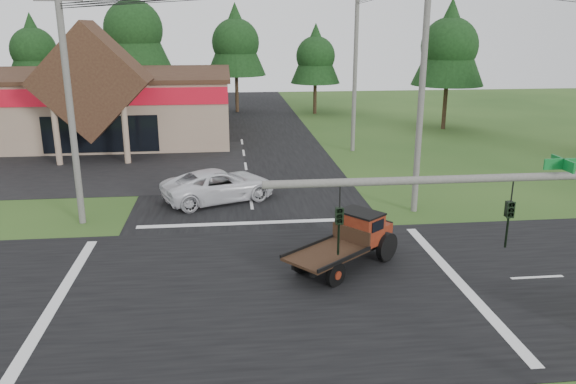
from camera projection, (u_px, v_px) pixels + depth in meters
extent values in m
plane|color=#264719|center=(265.00, 291.00, 19.51)|extent=(120.00, 120.00, 0.00)
cube|color=black|center=(265.00, 291.00, 19.50)|extent=(12.00, 120.00, 0.02)
cube|color=black|center=(265.00, 291.00, 19.50)|extent=(120.00, 12.00, 0.02)
cube|color=black|center=(28.00, 168.00, 36.14)|extent=(28.00, 14.00, 0.02)
cube|color=gray|center=(43.00, 106.00, 45.69)|extent=(30.00, 15.00, 5.00)
cube|color=#371E16|center=(39.00, 75.00, 44.96)|extent=(30.40, 15.40, 0.30)
cube|color=#A70C1D|center=(6.00, 98.00, 38.04)|extent=(30.00, 0.12, 1.20)
cube|color=#371E16|center=(92.00, 81.00, 37.42)|extent=(7.78, 4.00, 7.78)
cylinder|color=gray|center=(57.00, 135.00, 36.52)|extent=(0.40, 0.40, 4.00)
cylinder|color=gray|center=(126.00, 134.00, 36.97)|extent=(0.40, 0.40, 4.00)
cube|color=black|center=(101.00, 134.00, 39.44)|extent=(8.00, 0.08, 2.60)
cylinder|color=#595651|center=(465.00, 179.00, 11.01)|extent=(8.00, 0.16, 0.16)
imported|color=black|center=(508.00, 225.00, 11.40)|extent=(0.16, 0.20, 1.00)
imported|color=black|center=(339.00, 232.00, 11.03)|extent=(0.16, 0.20, 1.00)
cube|color=#0C6626|center=(563.00, 164.00, 11.15)|extent=(0.80, 0.04, 0.22)
cylinder|color=#595651|center=(70.00, 111.00, 24.78)|extent=(0.30, 0.30, 10.50)
cube|color=#595651|center=(58.00, 0.00, 23.45)|extent=(2.00, 0.12, 0.12)
cylinder|color=#595651|center=(422.00, 95.00, 26.31)|extent=(0.30, 0.30, 11.50)
cylinder|color=#595651|center=(355.00, 73.00, 39.69)|extent=(0.30, 0.30, 11.20)
cylinder|color=#332316|center=(39.00, 98.00, 56.92)|extent=(0.36, 0.36, 3.50)
cone|color=black|center=(33.00, 47.00, 55.47)|extent=(5.60, 5.60, 6.60)
sphere|color=black|center=(33.00, 50.00, 55.55)|extent=(4.40, 4.40, 4.40)
cylinder|color=#332316|center=(138.00, 93.00, 56.86)|extent=(0.36, 0.36, 4.55)
cone|color=black|center=(133.00, 25.00, 54.97)|extent=(7.28, 7.28, 8.58)
sphere|color=black|center=(133.00, 29.00, 55.09)|extent=(5.72, 5.72, 5.72)
cylinder|color=#332316|center=(237.00, 94.00, 58.95)|extent=(0.36, 0.36, 3.85)
cone|color=black|center=(235.00, 39.00, 57.36)|extent=(6.16, 6.16, 7.26)
sphere|color=black|center=(236.00, 42.00, 57.45)|extent=(4.84, 4.84, 4.84)
cylinder|color=#332316|center=(315.00, 98.00, 57.98)|extent=(0.36, 0.36, 3.15)
cone|color=black|center=(316.00, 53.00, 56.68)|extent=(5.04, 5.04, 5.94)
sphere|color=black|center=(316.00, 56.00, 56.76)|extent=(3.96, 3.96, 3.96)
cylinder|color=#332316|center=(445.00, 107.00, 49.40)|extent=(0.36, 0.36, 3.85)
cone|color=black|center=(450.00, 42.00, 47.81)|extent=(6.16, 6.16, 7.26)
sphere|color=black|center=(450.00, 46.00, 47.90)|extent=(4.84, 4.84, 4.84)
imported|color=silver|center=(219.00, 185.00, 29.38)|extent=(6.54, 4.78, 1.65)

